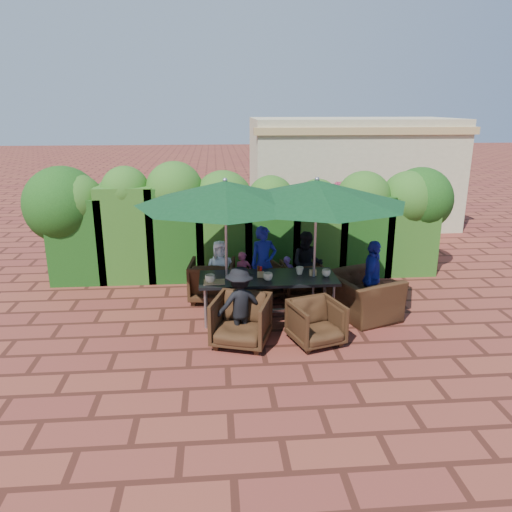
{
  "coord_description": "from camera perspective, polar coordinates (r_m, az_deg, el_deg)",
  "views": [
    {
      "loc": [
        -0.68,
        -8.04,
        3.58
      ],
      "look_at": [
        0.03,
        0.4,
        1.01
      ],
      "focal_mm": 35.0,
      "sensor_mm": 36.0,
      "label": 1
    }
  ],
  "objects": [
    {
      "name": "adult_near_left",
      "position": [
        7.78,
        -1.87,
        -5.56
      ],
      "size": [
        0.85,
        0.55,
        1.22
      ],
      "primitive_type": "imported",
      "rotation": [
        0.0,
        0.0,
        3.41
      ],
      "color": "black",
      "rests_on": "ground"
    },
    {
      "name": "sauce_bottle",
      "position": [
        8.61,
        0.27,
        -1.69
      ],
      "size": [
        0.04,
        0.04,
        0.17
      ],
      "primitive_type": "cylinder",
      "color": "#4C230C",
      "rests_on": "dining_table"
    },
    {
      "name": "cup_a",
      "position": [
        8.3,
        -5.27,
        -2.6
      ],
      "size": [
        0.17,
        0.17,
        0.14
      ],
      "primitive_type": "imported",
      "color": "beige",
      "rests_on": "dining_table"
    },
    {
      "name": "dining_table",
      "position": [
        8.59,
        1.38,
        -2.87
      ],
      "size": [
        2.35,
        0.9,
        0.75
      ],
      "color": "black",
      "rests_on": "ground"
    },
    {
      "name": "pedestrian_b",
      "position": [
        13.21,
        9.16,
        4.75
      ],
      "size": [
        0.85,
        0.56,
        1.69
      ],
      "primitive_type": "imported",
      "rotation": [
        0.0,
        0.0,
        3.22
      ],
      "color": "#C9466C",
      "rests_on": "ground"
    },
    {
      "name": "number_block_right",
      "position": [
        8.67,
        6.51,
        -1.9
      ],
      "size": [
        0.12,
        0.06,
        0.1
      ],
      "primitive_type": "cube",
      "color": "tan",
      "rests_on": "dining_table"
    },
    {
      "name": "hedge_wall",
      "position": [
        10.61,
        -1.9,
        4.58
      ],
      "size": [
        9.1,
        1.6,
        2.49
      ],
      "color": "black",
      "rests_on": "ground"
    },
    {
      "name": "chair_end_right",
      "position": [
        8.88,
        12.07,
        -3.73
      ],
      "size": [
        1.1,
        1.35,
        1.01
      ],
      "primitive_type": "imported",
      "rotation": [
        0.0,
        0.0,
        1.91
      ],
      "color": "black",
      "rests_on": "ground"
    },
    {
      "name": "adult_end_right",
      "position": [
        8.94,
        13.11,
        -2.5
      ],
      "size": [
        0.69,
        0.89,
        1.35
      ],
      "primitive_type": "imported",
      "rotation": [
        0.0,
        0.0,
        1.15
      ],
      "color": "navy",
      "rests_on": "ground"
    },
    {
      "name": "chair_near_right",
      "position": [
        7.84,
        6.91,
        -7.35
      ],
      "size": [
        0.91,
        0.88,
        0.75
      ],
      "primitive_type": "imported",
      "rotation": [
        0.0,
        0.0,
        0.31
      ],
      "color": "black",
      "rests_on": "ground"
    },
    {
      "name": "adult_far_right",
      "position": [
        9.66,
        5.85,
        -0.92
      ],
      "size": [
        0.69,
        0.53,
        1.28
      ],
      "primitive_type": "imported",
      "rotation": [
        0.0,
        0.0,
        -0.29
      ],
      "color": "black",
      "rests_on": "ground"
    },
    {
      "name": "umbrella_left",
      "position": [
        8.13,
        -3.54,
        7.21
      ],
      "size": [
        2.95,
        2.95,
        2.46
      ],
      "color": "gray",
      "rests_on": "ground"
    },
    {
      "name": "number_block_left",
      "position": [
        8.52,
        0.55,
        -2.13
      ],
      "size": [
        0.12,
        0.06,
        0.1
      ],
      "primitive_type": "cube",
      "color": "tan",
      "rests_on": "dining_table"
    },
    {
      "name": "chair_near_left",
      "position": [
        7.74,
        -1.71,
        -7.15
      ],
      "size": [
        1.02,
        0.99,
        0.85
      ],
      "primitive_type": "imported",
      "rotation": [
        0.0,
        0.0,
        -0.31
      ],
      "color": "black",
      "rests_on": "ground"
    },
    {
      "name": "adult_far_left",
      "position": [
        9.4,
        -4.09,
        -1.71
      ],
      "size": [
        0.62,
        0.41,
        1.17
      ],
      "primitive_type": "imported",
      "rotation": [
        0.0,
        0.0,
        0.12
      ],
      "color": "white",
      "rests_on": "ground"
    },
    {
      "name": "building",
      "position": [
        15.72,
        10.81,
        9.4
      ],
      "size": [
        6.2,
        3.08,
        3.2
      ],
      "color": "beige",
      "rests_on": "ground"
    },
    {
      "name": "cup_d",
      "position": [
        8.7,
        5.01,
        -1.68
      ],
      "size": [
        0.14,
        0.14,
        0.13
      ],
      "primitive_type": "imported",
      "color": "beige",
      "rests_on": "dining_table"
    },
    {
      "name": "chair_far_right",
      "position": [
        9.7,
        5.23,
        -2.46
      ],
      "size": [
        0.8,
        0.76,
        0.75
      ],
      "primitive_type": "imported",
      "rotation": [
        0.0,
        0.0,
        3.25
      ],
      "color": "black",
      "rests_on": "ground"
    },
    {
      "name": "ground",
      "position": [
        8.82,
        0.03,
        -7.03
      ],
      "size": [
        80.0,
        80.0,
        0.0
      ],
      "primitive_type": "plane",
      "color": "brown",
      "rests_on": "ground"
    },
    {
      "name": "pedestrian_a",
      "position": [
        12.81,
        6.81,
        4.63
      ],
      "size": [
        1.72,
        1.36,
        1.77
      ],
      "primitive_type": "imported",
      "rotation": [
        0.0,
        0.0,
        2.6
      ],
      "color": "#268E45",
      "rests_on": "ground"
    },
    {
      "name": "child_left",
      "position": [
        9.56,
        -1.48,
        -2.2
      ],
      "size": [
        0.37,
        0.32,
        0.9
      ],
      "primitive_type": "imported",
      "rotation": [
        0.0,
        0.0,
        0.19
      ],
      "color": "#C9466C",
      "rests_on": "ground"
    },
    {
      "name": "pedestrian_c",
      "position": [
        13.1,
        12.07,
        5.02
      ],
      "size": [
        1.21,
        1.32,
        1.93
      ],
      "primitive_type": "imported",
      "rotation": [
        0.0,
        0.0,
        2.25
      ],
      "color": "gray",
      "rests_on": "ground"
    },
    {
      "name": "chair_far_mid",
      "position": [
        9.63,
        0.82,
        -2.66
      ],
      "size": [
        0.86,
        0.83,
        0.71
      ],
      "primitive_type": "imported",
      "rotation": [
        0.0,
        0.0,
        3.47
      ],
      "color": "black",
      "rests_on": "ground"
    },
    {
      "name": "cup_c",
      "position": [
        8.38,
        1.37,
        -2.36
      ],
      "size": [
        0.16,
        0.16,
        0.13
      ],
      "primitive_type": "imported",
      "color": "beige",
      "rests_on": "dining_table"
    },
    {
      "name": "umbrella_right",
      "position": [
        8.28,
        6.95,
        7.3
      ],
      "size": [
        3.02,
        3.02,
        2.46
      ],
      "color": "gray",
      "rests_on": "ground"
    },
    {
      "name": "adult_far_mid",
      "position": [
        9.41,
        0.87,
        -0.85
      ],
      "size": [
        0.6,
        0.53,
        1.42
      ],
      "primitive_type": "imported",
      "rotation": [
        0.0,
        0.0,
        0.24
      ],
      "color": "navy",
      "rests_on": "ground"
    },
    {
      "name": "cup_b",
      "position": [
        8.56,
        -2.21,
        -1.95
      ],
      "size": [
        0.14,
        0.14,
        0.13
      ],
      "primitive_type": "imported",
      "color": "beige",
      "rests_on": "dining_table"
    },
    {
      "name": "ketchup_bottle",
      "position": [
        8.57,
        0.55,
        -1.77
      ],
      "size": [
        0.04,
        0.04,
        0.17
      ],
      "primitive_type": "cylinder",
      "color": "#B20C0A",
      "rests_on": "dining_table"
    },
    {
      "name": "chair_far_left",
      "position": [
        9.5,
        -5.04,
        -2.56
      ],
      "size": [
        0.91,
        0.86,
        0.85
      ],
      "primitive_type": "imported",
      "rotation": [
        0.0,
        0.0,
        3.03
      ],
      "color": "black",
      "rests_on": "ground"
    },
    {
      "name": "cup_e",
      "position": [
        8.66,
        8.03,
        -1.92
      ],
      "size": [
        0.15,
        0.15,
        0.12
      ],
      "primitive_type": "imported",
      "color": "beige",
      "rests_on": "dining_table"
    },
    {
      "name": "serving_tray",
      "position": [
        8.32,
        -4.79,
        -2.98
      ],
      "size": [
        0.35,
        0.25,
        0.02
      ],
      "primitive_type": "cube",
      "color": "tan",
      "rests_on": "dining_table"
    },
    {
      "name": "child_right",
      "position": [
        9.66,
        3.58,
        -2.37
      ],
      "size": [
        0.29,
        0.24,
        0.8
      ],
      "primitive_type": "imported",
      "rotation": [
        0.0,
        0.0,
        -0.02
      ],
      "color": "#6E4698",
      "rests_on": "ground"
    }
  ]
}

